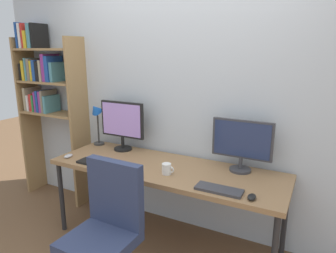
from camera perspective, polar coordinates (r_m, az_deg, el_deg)
wall_back at (r=2.87m, az=3.42°, el=5.68°), size 4.46×0.10×2.60m
desk at (r=2.68m, az=-0.50°, el=-8.62°), size 2.06×0.68×0.74m
bookshelf at (r=3.73m, az=-21.95°, el=6.52°), size 0.83×0.28×2.02m
office_chair at (r=2.31m, az=-11.68°, el=-21.20°), size 0.52×0.52×0.99m
monitor_left at (r=3.05m, az=-8.63°, el=0.71°), size 0.49×0.18×0.49m
monitor_right at (r=2.56m, az=13.73°, el=-2.99°), size 0.50×0.18×0.44m
desk_lamp at (r=3.24m, az=-13.39°, el=1.88°), size 0.11×0.16×0.46m
keyboard_left at (r=2.77m, az=-13.14°, el=-6.77°), size 0.38×0.13×0.02m
keyboard_right at (r=2.26m, az=9.57°, el=-11.62°), size 0.34×0.13×0.02m
mouse_left_side at (r=3.01m, az=-18.25°, el=-5.29°), size 0.06×0.10×0.03m
mouse_right_side at (r=2.19m, az=15.48°, el=-12.66°), size 0.06×0.10×0.03m
coffee_mug at (r=2.49m, az=-0.23°, el=-7.99°), size 0.11×0.08×0.09m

